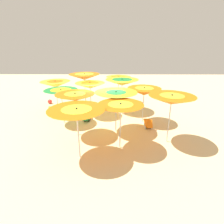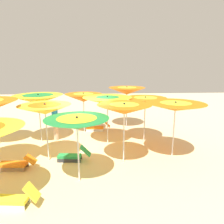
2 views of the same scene
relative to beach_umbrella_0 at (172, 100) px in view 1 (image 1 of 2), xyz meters
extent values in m
cube|color=beige|center=(-2.40, -3.29, -2.20)|extent=(36.51, 36.51, 0.04)
cylinder|color=silver|center=(0.00, 0.00, -1.10)|extent=(0.05, 0.05, 2.17)
cone|color=orange|center=(0.00, 0.00, -0.01)|extent=(2.12, 2.12, 0.42)
cone|color=yellow|center=(0.00, 0.00, 0.10)|extent=(1.10, 1.10, 0.22)
sphere|color=black|center=(0.00, 0.00, 0.23)|extent=(0.07, 0.07, 0.07)
cylinder|color=silver|center=(-2.45, -0.85, -1.22)|extent=(0.05, 0.05, 1.93)
cone|color=orange|center=(-2.45, -0.85, -0.25)|extent=(1.98, 1.98, 0.44)
cone|color=yellow|center=(-2.45, -0.85, -0.15)|extent=(1.08, 1.08, 0.24)
sphere|color=black|center=(-2.45, -0.85, 0.00)|extent=(0.07, 0.07, 0.07)
cylinder|color=silver|center=(-4.46, -2.07, -1.15)|extent=(0.05, 0.05, 2.06)
cone|color=yellow|center=(-4.46, -2.07, -0.12)|extent=(2.29, 2.29, 0.42)
cone|color=#1E8C38|center=(-4.46, -2.07, -0.03)|extent=(1.39, 1.39, 0.26)
sphere|color=black|center=(-4.46, -2.07, 0.12)|extent=(0.07, 0.07, 0.07)
cylinder|color=silver|center=(-6.41, -2.26, -1.21)|extent=(0.05, 0.05, 1.94)
cone|color=yellow|center=(-6.41, -2.26, -0.24)|extent=(1.97, 1.97, 0.36)
cone|color=orange|center=(-6.41, -2.26, -0.17)|extent=(1.21, 1.21, 0.22)
sphere|color=black|center=(-6.41, -2.26, -0.03)|extent=(0.07, 0.07, 0.07)
cylinder|color=silver|center=(0.55, -2.36, -1.19)|extent=(0.05, 0.05, 1.99)
cone|color=orange|center=(0.55, -2.36, -0.19)|extent=(2.02, 2.02, 0.31)
cone|color=yellow|center=(0.55, -2.36, -0.12)|extent=(1.11, 1.11, 0.17)
sphere|color=black|center=(0.55, -2.36, -0.01)|extent=(0.07, 0.07, 0.07)
cylinder|color=silver|center=(-1.24, -2.53, -1.16)|extent=(0.05, 0.05, 2.04)
cone|color=yellow|center=(-1.24, -2.53, -0.14)|extent=(2.24, 2.24, 0.35)
cone|color=#1E8C38|center=(-1.24, -2.53, -0.05)|extent=(1.08, 1.08, 0.17)
sphere|color=black|center=(-1.24, -2.53, 0.06)|extent=(0.07, 0.07, 0.07)
cylinder|color=silver|center=(-3.61, -4.18, -1.17)|extent=(0.05, 0.05, 2.02)
cone|color=yellow|center=(-3.61, -4.18, -0.16)|extent=(1.93, 1.93, 0.36)
cone|color=orange|center=(-3.61, -4.18, -0.08)|extent=(1.17, 1.17, 0.22)
sphere|color=black|center=(-3.61, -4.18, 0.05)|extent=(0.07, 0.07, 0.07)
cylinder|color=silver|center=(-5.51, -4.82, -1.05)|extent=(0.05, 0.05, 2.25)
cone|color=orange|center=(-5.51, -4.82, 0.07)|extent=(2.29, 2.29, 0.43)
cone|color=yellow|center=(-5.51, -4.82, 0.16)|extent=(1.39, 1.39, 0.26)
sphere|color=black|center=(-5.51, -4.82, 0.32)|extent=(0.07, 0.07, 0.07)
cylinder|color=silver|center=(1.33, -4.11, -1.16)|extent=(0.05, 0.05, 2.04)
cone|color=orange|center=(1.33, -4.11, -0.14)|extent=(2.28, 2.28, 0.32)
cone|color=yellow|center=(1.33, -4.11, -0.06)|extent=(1.20, 1.20, 0.17)
sphere|color=black|center=(1.33, -4.11, 0.05)|extent=(0.07, 0.07, 0.07)
cylinder|color=silver|center=(-0.72, -4.57, -1.14)|extent=(0.05, 0.05, 2.08)
cone|color=orange|center=(-0.72, -4.57, -0.10)|extent=(1.96, 1.96, 0.36)
cone|color=yellow|center=(-0.72, -4.57, -0.01)|extent=(1.06, 1.06, 0.19)
sphere|color=black|center=(-0.72, -4.57, 0.11)|extent=(0.07, 0.07, 0.07)
cylinder|color=silver|center=(-2.29, -5.72, -1.23)|extent=(0.05, 0.05, 1.90)
cone|color=#1E8C38|center=(-2.29, -5.72, -0.28)|extent=(1.95, 1.95, 0.34)
cone|color=yellow|center=(-2.29, -5.72, -0.21)|extent=(1.20, 1.20, 0.21)
sphere|color=black|center=(-2.29, -5.72, -0.08)|extent=(0.07, 0.07, 0.07)
cylinder|color=silver|center=(-4.51, -6.72, -1.22)|extent=(0.05, 0.05, 1.91)
cone|color=yellow|center=(-4.51, -6.72, -0.27)|extent=(2.05, 2.05, 0.43)
cone|color=orange|center=(-4.51, -6.72, -0.16)|extent=(1.11, 1.11, 0.23)
sphere|color=black|center=(-4.51, -6.72, -0.02)|extent=(0.07, 0.07, 0.07)
cube|color=silver|center=(-3.95, -6.97, -2.11)|extent=(0.83, 0.12, 0.14)
cube|color=silver|center=(-3.92, -6.64, -2.11)|extent=(0.83, 0.12, 0.14)
cube|color=yellow|center=(-3.93, -6.81, -1.99)|extent=(0.86, 0.42, 0.10)
cube|color=yellow|center=(-3.37, -6.87, -1.75)|extent=(0.37, 0.37, 0.42)
cube|color=olive|center=(-4.72, -4.99, -2.11)|extent=(0.95, 0.09, 0.14)
cube|color=olive|center=(-4.70, -4.63, -2.11)|extent=(0.95, 0.09, 0.14)
cube|color=orange|center=(-4.71, -4.81, -1.99)|extent=(0.97, 0.41, 0.10)
cube|color=orange|center=(-4.06, -4.85, -1.81)|extent=(0.39, 0.38, 0.31)
cube|color=silver|center=(-1.88, -0.81, -2.11)|extent=(0.98, 0.06, 0.14)
cube|color=silver|center=(-1.87, -0.47, -2.11)|extent=(0.98, 0.06, 0.14)
cube|color=orange|center=(-1.88, -0.64, -1.99)|extent=(0.99, 0.37, 0.10)
cube|color=orange|center=(-1.22, -0.66, -1.76)|extent=(0.39, 0.35, 0.39)
cube|color=#333338|center=(-2.80, -4.44, -2.11)|extent=(0.89, 0.11, 0.14)
cube|color=#333338|center=(-2.78, -4.13, -2.11)|extent=(0.89, 0.11, 0.14)
cube|color=green|center=(-2.79, -4.29, -1.99)|extent=(0.92, 0.38, 0.10)
cube|color=green|center=(-2.17, -4.34, -1.76)|extent=(0.42, 0.34, 0.39)
cylinder|color=beige|center=(-3.77, -1.96, -1.74)|extent=(0.24, 0.24, 0.88)
cylinder|color=#1972BF|center=(-3.77, -1.96, -0.92)|extent=(0.30, 0.30, 0.77)
sphere|color=beige|center=(-3.77, -1.96, -0.42)|extent=(0.24, 0.24, 0.24)
sphere|color=red|center=(-6.02, -7.82, -2.01)|extent=(0.35, 0.35, 0.35)
camera|label=1|loc=(7.95, -2.68, 2.43)|focal=29.03mm
camera|label=2|loc=(-1.61, -11.53, 1.41)|focal=32.08mm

